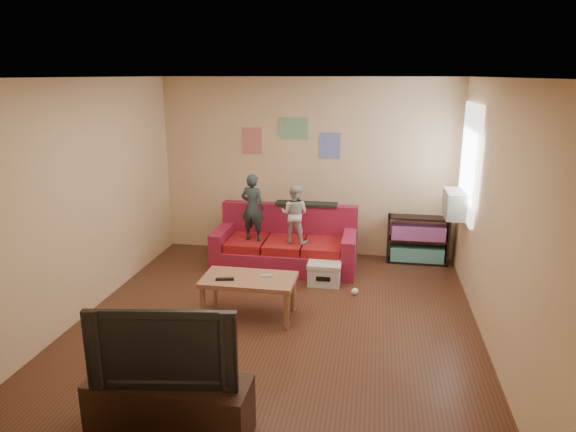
% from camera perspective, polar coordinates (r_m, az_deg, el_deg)
% --- Properties ---
extents(room_shell, '(4.52, 5.02, 2.72)m').
position_cam_1_polar(room_shell, '(5.46, -1.43, 0.83)').
color(room_shell, '#522C1D').
rests_on(room_shell, ground).
extents(sofa, '(2.04, 0.94, 0.90)m').
position_cam_1_polar(sofa, '(7.53, -0.19, -3.36)').
color(sofa, maroon).
rests_on(sofa, ground).
extents(child_a, '(0.39, 0.29, 0.96)m').
position_cam_1_polar(child_a, '(7.28, -3.94, 0.95)').
color(child_a, '#28373C').
rests_on(child_a, sofa).
extents(child_b, '(0.45, 0.37, 0.83)m').
position_cam_1_polar(child_b, '(7.18, 0.73, 0.22)').
color(child_b, beige).
rests_on(child_b, sofa).
extents(coffee_table, '(1.07, 0.59, 0.48)m').
position_cam_1_polar(coffee_table, '(5.97, -4.36, -7.44)').
color(coffee_table, '#A56D4D').
rests_on(coffee_table, ground).
extents(remote, '(0.21, 0.09, 0.02)m').
position_cam_1_polar(remote, '(5.89, -7.04, -6.98)').
color(remote, black).
rests_on(remote, coffee_table).
extents(game_controller, '(0.13, 0.07, 0.03)m').
position_cam_1_polar(game_controller, '(5.94, -2.38, -6.67)').
color(game_controller, silver).
rests_on(game_controller, coffee_table).
extents(bookshelf, '(0.89, 0.27, 0.71)m').
position_cam_1_polar(bookshelf, '(7.89, 14.18, -2.83)').
color(bookshelf, black).
rests_on(bookshelf, ground).
extents(window, '(0.04, 1.08, 1.48)m').
position_cam_1_polar(window, '(7.02, 19.51, 5.65)').
color(window, white).
rests_on(window, room_shell).
extents(ac_unit, '(0.28, 0.55, 0.35)m').
position_cam_1_polar(ac_unit, '(7.11, 18.15, 1.26)').
color(ac_unit, '#B7B2A3').
rests_on(ac_unit, window).
extents(artwork_left, '(0.30, 0.01, 0.40)m').
position_cam_1_polar(artwork_left, '(7.95, -4.01, 8.36)').
color(artwork_left, '#D87266').
rests_on(artwork_left, room_shell).
extents(artwork_center, '(0.42, 0.01, 0.32)m').
position_cam_1_polar(artwork_center, '(7.80, 0.67, 9.73)').
color(artwork_center, '#72B27F').
rests_on(artwork_center, room_shell).
extents(artwork_right, '(0.30, 0.01, 0.38)m').
position_cam_1_polar(artwork_right, '(7.77, 4.71, 7.80)').
color(artwork_right, '#727FCC').
rests_on(artwork_right, room_shell).
extents(file_box, '(0.44, 0.34, 0.31)m').
position_cam_1_polar(file_box, '(6.94, 4.06, -6.36)').
color(file_box, silver).
rests_on(file_box, ground).
extents(tv_stand, '(1.27, 0.44, 0.47)m').
position_cam_1_polar(tv_stand, '(4.34, -12.98, -20.03)').
color(tv_stand, '#351E15').
rests_on(tv_stand, ground).
extents(television, '(1.12, 0.31, 0.64)m').
position_cam_1_polar(television, '(4.05, -13.46, -13.59)').
color(television, black).
rests_on(television, tv_stand).
extents(tissue, '(0.10, 0.10, 0.09)m').
position_cam_1_polar(tissue, '(6.69, 7.44, -8.32)').
color(tissue, white).
rests_on(tissue, ground).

